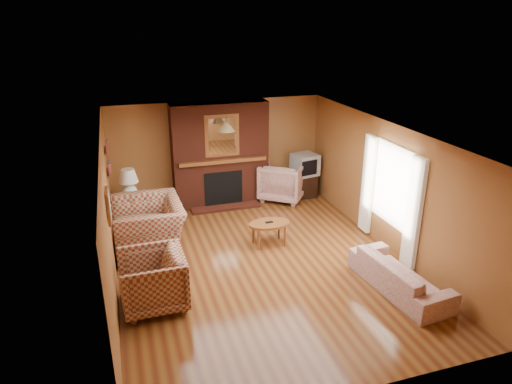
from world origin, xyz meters
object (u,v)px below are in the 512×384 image
object	(u,v)px
plaid_loveseat	(148,226)
side_table	(132,211)
plaid_armchair	(153,280)
fireplace	(220,155)
coffee_table	(269,226)
tv_stand	(304,185)
floral_sofa	(400,275)
table_lamp	(129,183)
crt_tv	(305,165)
floral_armchair	(283,181)

from	to	relation	value
plaid_loveseat	side_table	bearing A→B (deg)	-170.57
side_table	plaid_armchair	bearing A→B (deg)	-87.32
fireplace	coffee_table	xyz separation A→B (m)	(0.39, -2.36, -0.78)
fireplace	plaid_loveseat	bearing A→B (deg)	-135.18
plaid_armchair	coffee_table	bearing A→B (deg)	119.37
plaid_loveseat	coffee_table	size ratio (longest dim) A/B	1.80
coffee_table	tv_stand	world-z (taller)	tv_stand
floral_sofa	coffee_table	xyz separation A→B (m)	(-1.51, 2.14, 0.13)
floral_sofa	plaid_armchair	bearing A→B (deg)	73.06
table_lamp	floral_sofa	bearing A→B (deg)	-44.71
table_lamp	tv_stand	distance (m)	4.21
table_lamp	crt_tv	distance (m)	4.17
floral_sofa	tv_stand	size ratio (longest dim) A/B	3.31
plaid_loveseat	table_lamp	xyz separation A→B (m)	(-0.25, 1.30, 0.45)
plaid_loveseat	floral_armchair	distance (m)	3.71
floral_sofa	floral_armchair	world-z (taller)	floral_armchair
fireplace	crt_tv	bearing A→B (deg)	-5.30
fireplace	plaid_loveseat	xyz separation A→B (m)	(-1.85, -1.84, -0.71)
plaid_loveseat	tv_stand	distance (m)	4.24
floral_armchair	crt_tv	distance (m)	0.67
plaid_armchair	coffee_table	size ratio (longest dim) A/B	1.21
table_lamp	tv_stand	xyz separation A→B (m)	(4.15, 0.35, -0.64)
side_table	tv_stand	distance (m)	4.16
floral_armchair	table_lamp	size ratio (longest dim) A/B	1.52
floral_sofa	tv_stand	xyz separation A→B (m)	(0.15, 4.31, 0.01)
table_lamp	crt_tv	world-z (taller)	table_lamp
plaid_armchair	table_lamp	xyz separation A→B (m)	(-0.15, 3.20, 0.48)
coffee_table	crt_tv	bearing A→B (deg)	52.61
plaid_armchair	tv_stand	xyz separation A→B (m)	(4.00, 3.55, -0.16)
floral_armchair	crt_tv	bearing A→B (deg)	-140.70
floral_sofa	floral_armchair	bearing A→B (deg)	-0.25
plaid_armchair	crt_tv	bearing A→B (deg)	130.44
fireplace	plaid_armchair	size ratio (longest dim) A/B	2.46
tv_stand	crt_tv	bearing A→B (deg)	-90.90
side_table	table_lamp	xyz separation A→B (m)	(0.00, 0.00, 0.65)
plaid_loveseat	side_table	xyz separation A→B (m)	(-0.25, 1.30, -0.20)
fireplace	plaid_loveseat	size ratio (longest dim) A/B	1.65
tv_stand	crt_tv	world-z (taller)	crt_tv
floral_sofa	side_table	bearing A→B (deg)	39.46
plaid_loveseat	plaid_armchair	size ratio (longest dim) A/B	1.49
side_table	fireplace	bearing A→B (deg)	14.29
side_table	tv_stand	xyz separation A→B (m)	(4.15, 0.35, 0.01)
floral_armchair	tv_stand	size ratio (longest dim) A/B	1.81
floral_sofa	floral_armchair	size ratio (longest dim) A/B	1.83
fireplace	crt_tv	size ratio (longest dim) A/B	3.69
floral_armchair	tv_stand	xyz separation A→B (m)	(0.57, 0.03, -0.18)
plaid_loveseat	plaid_armchair	world-z (taller)	plaid_loveseat
fireplace	tv_stand	distance (m)	2.25
plaid_loveseat	tv_stand	world-z (taller)	plaid_loveseat
floral_armchair	side_table	world-z (taller)	floral_armchair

